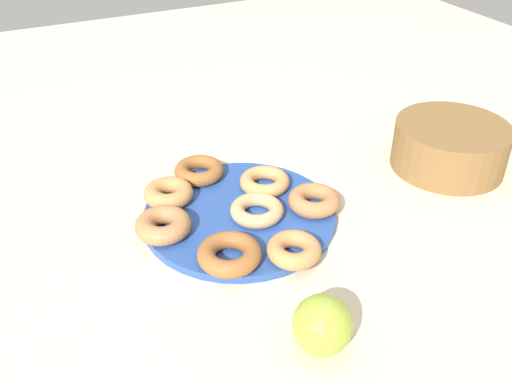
{
  "coord_description": "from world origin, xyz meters",
  "views": [
    {
      "loc": [
        0.68,
        -0.3,
        0.54
      ],
      "look_at": [
        0.0,
        0.03,
        0.04
      ],
      "focal_mm": 39.32,
      "sensor_mm": 36.0,
      "label": 1
    }
  ],
  "objects_px": {
    "donut_5": "(265,182)",
    "apple": "(323,325)",
    "donut_0": "(169,193)",
    "donut_2": "(199,170)",
    "basket": "(450,146)",
    "donut_3": "(257,210)",
    "donut_4": "(163,225)",
    "donut_6": "(229,254)",
    "donut_7": "(294,250)",
    "donut_1": "(314,200)",
    "donut_plate": "(239,215)"
  },
  "relations": [
    {
      "from": "donut_1",
      "to": "donut_3",
      "type": "height_order",
      "value": "donut_1"
    },
    {
      "from": "donut_0",
      "to": "donut_5",
      "type": "bearing_deg",
      "value": 78.0
    },
    {
      "from": "donut_0",
      "to": "donut_7",
      "type": "relative_size",
      "value": 1.03
    },
    {
      "from": "donut_plate",
      "to": "donut_5",
      "type": "distance_m",
      "value": 0.09
    },
    {
      "from": "donut_6",
      "to": "donut_0",
      "type": "bearing_deg",
      "value": -171.15
    },
    {
      "from": "donut_2",
      "to": "donut_3",
      "type": "distance_m",
      "value": 0.16
    },
    {
      "from": "donut_plate",
      "to": "donut_2",
      "type": "height_order",
      "value": "donut_2"
    },
    {
      "from": "donut_0",
      "to": "donut_6",
      "type": "xyz_separation_m",
      "value": [
        0.19,
        0.03,
        -0.0
      ]
    },
    {
      "from": "donut_3",
      "to": "donut_5",
      "type": "relative_size",
      "value": 1.0
    },
    {
      "from": "donut_6",
      "to": "donut_7",
      "type": "distance_m",
      "value": 0.09
    },
    {
      "from": "donut_5",
      "to": "apple",
      "type": "bearing_deg",
      "value": -14.89
    },
    {
      "from": "donut_5",
      "to": "donut_6",
      "type": "height_order",
      "value": "donut_6"
    },
    {
      "from": "basket",
      "to": "apple",
      "type": "relative_size",
      "value": 2.77
    },
    {
      "from": "donut_0",
      "to": "donut_7",
      "type": "height_order",
      "value": "donut_0"
    },
    {
      "from": "donut_3",
      "to": "basket",
      "type": "distance_m",
      "value": 0.4
    },
    {
      "from": "donut_plate",
      "to": "donut_7",
      "type": "xyz_separation_m",
      "value": [
        0.14,
        0.02,
        0.02
      ]
    },
    {
      "from": "donut_5",
      "to": "donut_6",
      "type": "xyz_separation_m",
      "value": [
        0.15,
        -0.13,
        0.0
      ]
    },
    {
      "from": "donut_3",
      "to": "donut_4",
      "type": "bearing_deg",
      "value": -98.92
    },
    {
      "from": "donut_2",
      "to": "donut_5",
      "type": "relative_size",
      "value": 1.02
    },
    {
      "from": "donut_0",
      "to": "apple",
      "type": "height_order",
      "value": "apple"
    },
    {
      "from": "donut_5",
      "to": "basket",
      "type": "xyz_separation_m",
      "value": [
        0.06,
        0.35,
        0.02
      ]
    },
    {
      "from": "donut_1",
      "to": "donut_6",
      "type": "relative_size",
      "value": 0.91
    },
    {
      "from": "donut_1",
      "to": "apple",
      "type": "height_order",
      "value": "apple"
    },
    {
      "from": "donut_3",
      "to": "donut_7",
      "type": "distance_m",
      "value": 0.11
    },
    {
      "from": "donut_6",
      "to": "apple",
      "type": "relative_size",
      "value": 1.25
    },
    {
      "from": "donut_4",
      "to": "donut_6",
      "type": "distance_m",
      "value": 0.12
    },
    {
      "from": "donut_plate",
      "to": "donut_6",
      "type": "distance_m",
      "value": 0.12
    },
    {
      "from": "donut_plate",
      "to": "donut_1",
      "type": "distance_m",
      "value": 0.12
    },
    {
      "from": "donut_plate",
      "to": "donut_7",
      "type": "distance_m",
      "value": 0.14
    },
    {
      "from": "donut_5",
      "to": "apple",
      "type": "distance_m",
      "value": 0.35
    },
    {
      "from": "donut_6",
      "to": "donut_5",
      "type": "bearing_deg",
      "value": 138.92
    },
    {
      "from": "donut_4",
      "to": "basket",
      "type": "height_order",
      "value": "basket"
    },
    {
      "from": "donut_6",
      "to": "apple",
      "type": "distance_m",
      "value": 0.19
    },
    {
      "from": "donut_plate",
      "to": "donut_5",
      "type": "bearing_deg",
      "value": 124.16
    },
    {
      "from": "donut_2",
      "to": "basket",
      "type": "distance_m",
      "value": 0.46
    },
    {
      "from": "donut_4",
      "to": "donut_7",
      "type": "distance_m",
      "value": 0.21
    },
    {
      "from": "donut_3",
      "to": "donut_4",
      "type": "xyz_separation_m",
      "value": [
        -0.02,
        -0.15,
        0.0
      ]
    },
    {
      "from": "donut_0",
      "to": "basket",
      "type": "xyz_separation_m",
      "value": [
        0.1,
        0.51,
        0.02
      ]
    },
    {
      "from": "donut_2",
      "to": "donut_7",
      "type": "relative_size",
      "value": 1.1
    },
    {
      "from": "donut_3",
      "to": "donut_1",
      "type": "bearing_deg",
      "value": 78.75
    },
    {
      "from": "donut_2",
      "to": "donut_3",
      "type": "xyz_separation_m",
      "value": [
        0.15,
        0.04,
        -0.0
      ]
    },
    {
      "from": "donut_0",
      "to": "donut_6",
      "type": "relative_size",
      "value": 0.88
    },
    {
      "from": "donut_4",
      "to": "apple",
      "type": "height_order",
      "value": "apple"
    },
    {
      "from": "donut_0",
      "to": "basket",
      "type": "height_order",
      "value": "basket"
    },
    {
      "from": "donut_6",
      "to": "basket",
      "type": "bearing_deg",
      "value": 100.29
    },
    {
      "from": "donut_6",
      "to": "donut_2",
      "type": "bearing_deg",
      "value": 169.48
    },
    {
      "from": "donut_4",
      "to": "donut_1",
      "type": "bearing_deg",
      "value": 80.17
    },
    {
      "from": "donut_plate",
      "to": "donut_6",
      "type": "relative_size",
      "value": 3.37
    },
    {
      "from": "donut_1",
      "to": "donut_5",
      "type": "relative_size",
      "value": 0.99
    },
    {
      "from": "donut_3",
      "to": "donut_4",
      "type": "height_order",
      "value": "donut_4"
    }
  ]
}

